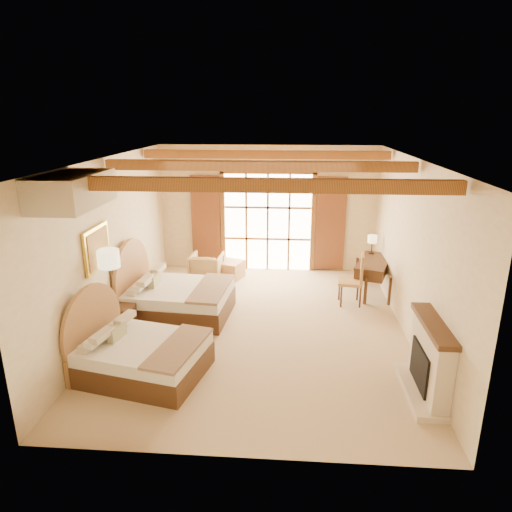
# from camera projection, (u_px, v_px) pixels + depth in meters

# --- Properties ---
(floor) EXTENTS (7.00, 7.00, 0.00)m
(floor) POSITION_uv_depth(u_px,v_px,m) (258.00, 327.00, 8.81)
(floor) COLOR tan
(floor) RESTS_ON ground
(wall_back) EXTENTS (5.50, 0.00, 5.50)m
(wall_back) POSITION_uv_depth(u_px,v_px,m) (268.00, 209.00, 11.65)
(wall_back) COLOR beige
(wall_back) RESTS_ON ground
(wall_left) EXTENTS (0.00, 7.00, 7.00)m
(wall_left) POSITION_uv_depth(u_px,v_px,m) (112.00, 245.00, 8.52)
(wall_left) COLOR beige
(wall_left) RESTS_ON ground
(wall_right) EXTENTS (0.00, 7.00, 7.00)m
(wall_right) POSITION_uv_depth(u_px,v_px,m) (412.00, 251.00, 8.13)
(wall_right) COLOR beige
(wall_right) RESTS_ON ground
(ceiling) EXTENTS (7.00, 7.00, 0.00)m
(ceiling) POSITION_uv_depth(u_px,v_px,m) (259.00, 159.00, 7.84)
(ceiling) COLOR #AF6C32
(ceiling) RESTS_ON ground
(ceiling_beams) EXTENTS (5.39, 4.60, 0.18)m
(ceiling_beams) POSITION_uv_depth(u_px,v_px,m) (259.00, 166.00, 7.88)
(ceiling_beams) COLOR olive
(ceiling_beams) RESTS_ON ceiling
(french_doors) EXTENTS (3.95, 0.08, 2.60)m
(french_doors) POSITION_uv_depth(u_px,v_px,m) (268.00, 223.00, 11.70)
(french_doors) COLOR white
(french_doors) RESTS_ON ground
(fireplace) EXTENTS (0.46, 1.40, 1.16)m
(fireplace) POSITION_uv_depth(u_px,v_px,m) (428.00, 363.00, 6.57)
(fireplace) COLOR #C8B099
(fireplace) RESTS_ON ground
(painting) EXTENTS (0.06, 0.95, 0.75)m
(painting) POSITION_uv_depth(u_px,v_px,m) (97.00, 248.00, 7.76)
(painting) COLOR gold
(painting) RESTS_ON wall_left
(canopy_valance) EXTENTS (0.70, 1.40, 0.45)m
(canopy_valance) POSITION_uv_depth(u_px,v_px,m) (72.00, 190.00, 6.19)
(canopy_valance) COLOR beige
(canopy_valance) RESTS_ON ceiling
(bed_near) EXTENTS (2.14, 1.77, 1.22)m
(bed_near) POSITION_uv_depth(u_px,v_px,m) (134.00, 353.00, 7.13)
(bed_near) COLOR #432613
(bed_near) RESTS_ON floor
(bed_far) EXTENTS (2.18, 1.71, 1.35)m
(bed_far) POSITION_uv_depth(u_px,v_px,m) (171.00, 296.00, 9.23)
(bed_far) COLOR #432613
(bed_far) RESTS_ON floor
(nightstand) EXTENTS (0.48, 0.48, 0.55)m
(nightstand) POSITION_uv_depth(u_px,v_px,m) (123.00, 320.00, 8.47)
(nightstand) COLOR #432613
(nightstand) RESTS_ON floor
(floor_lamp) EXTENTS (0.37, 0.37, 1.74)m
(floor_lamp) POSITION_uv_depth(u_px,v_px,m) (109.00, 265.00, 7.77)
(floor_lamp) COLOR #342419
(floor_lamp) RESTS_ON floor
(armchair) EXTENTS (0.80, 0.82, 0.70)m
(armchair) POSITION_uv_depth(u_px,v_px,m) (207.00, 267.00, 11.12)
(armchair) COLOR tan
(armchair) RESTS_ON floor
(ottoman) EXTENTS (0.74, 0.74, 0.42)m
(ottoman) POSITION_uv_depth(u_px,v_px,m) (230.00, 270.00, 11.39)
(ottoman) COLOR #AC8347
(ottoman) RESTS_ON floor
(desk) EXTENTS (1.05, 1.57, 0.78)m
(desk) POSITION_uv_depth(u_px,v_px,m) (373.00, 276.00, 10.36)
(desk) COLOR #432613
(desk) RESTS_ON floor
(desk_chair) EXTENTS (0.57, 0.56, 1.14)m
(desk_chair) POSITION_uv_depth(u_px,v_px,m) (351.00, 288.00, 9.79)
(desk_chair) COLOR #AE7F4C
(desk_chair) RESTS_ON floor
(desk_lamp) EXTENTS (0.22, 0.22, 0.44)m
(desk_lamp) POSITION_uv_depth(u_px,v_px,m) (372.00, 240.00, 10.67)
(desk_lamp) COLOR #342419
(desk_lamp) RESTS_ON desk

